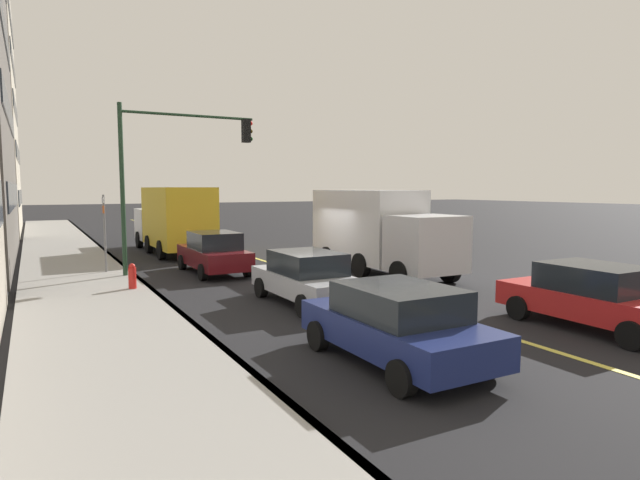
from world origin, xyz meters
name	(u,v)px	position (x,y,z in m)	size (l,w,h in m)	color
ground	(306,274)	(0.00, 0.00, 0.00)	(200.00, 200.00, 0.00)	black
sidewalk_slab	(86,291)	(0.00, 7.73, 0.07)	(80.00, 3.78, 0.15)	gray
curb_edge	(146,286)	(0.00, 5.92, 0.07)	(80.00, 0.16, 0.15)	slate
lane_stripe_center	(306,274)	(0.00, 0.00, 0.01)	(80.00, 0.16, 0.01)	#D8CC4C
car_maroon	(214,253)	(1.86, 3.03, 0.81)	(4.40, 1.90, 1.61)	#591116
car_silver	(307,277)	(-4.67, 2.33, 0.76)	(4.29, 1.88, 1.49)	#A8AAB2
car_navy	(397,323)	(-10.06, 3.22, 0.77)	(4.19, 2.04, 1.48)	navy
car_red	(595,296)	(-10.25, -2.35, 0.77)	(4.33, 2.00, 1.50)	red
truck_yellow	(174,219)	(9.02, 2.84, 1.73)	(8.19, 2.55, 3.31)	silver
truck_white	(379,230)	(-1.22, -2.49, 1.69)	(7.04, 2.42, 3.19)	silver
traffic_light_mast	(174,160)	(2.05, 4.39, 4.32)	(0.28, 5.02, 6.26)	#1E3823
street_sign_post	(104,228)	(3.29, 6.75, 1.78)	(0.60, 0.08, 3.03)	slate
fire_hydrant	(132,278)	(-0.72, 6.44, 0.47)	(0.24, 0.24, 0.94)	red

